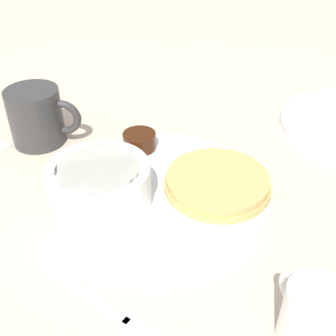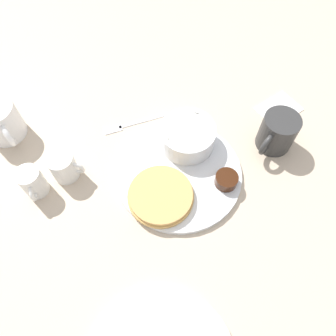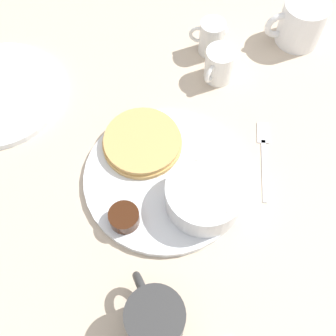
# 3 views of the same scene
# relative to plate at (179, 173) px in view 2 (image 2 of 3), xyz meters

# --- Properties ---
(ground_plane) EXTENTS (4.00, 4.00, 0.00)m
(ground_plane) POSITION_rel_plate_xyz_m (0.00, 0.00, -0.01)
(ground_plane) COLOR #C6B299
(plate) EXTENTS (0.26, 0.26, 0.01)m
(plate) POSITION_rel_plate_xyz_m (0.00, 0.00, 0.00)
(plate) COLOR white
(plate) RESTS_ON ground_plane
(pancake_stack) EXTENTS (0.13, 0.13, 0.02)m
(pancake_stack) POSITION_rel_plate_xyz_m (-0.06, -0.04, 0.01)
(pancake_stack) COLOR tan
(pancake_stack) RESTS_ON plate
(bowl) EXTENTS (0.12, 0.12, 0.05)m
(bowl) POSITION_rel_plate_xyz_m (0.05, 0.06, 0.03)
(bowl) COLOR white
(bowl) RESTS_ON plate
(syrup_cup) EXTENTS (0.05, 0.05, 0.02)m
(syrup_cup) POSITION_rel_plate_xyz_m (0.08, -0.06, 0.02)
(syrup_cup) COLOR #38190A
(syrup_cup) RESTS_ON plate
(butter_ramekin) EXTENTS (0.05, 0.05, 0.04)m
(butter_ramekin) POSITION_rel_plate_xyz_m (0.07, 0.06, 0.02)
(butter_ramekin) COLOR white
(butter_ramekin) RESTS_ON plate
(coffee_mug) EXTENTS (0.10, 0.08, 0.08)m
(coffee_mug) POSITION_rel_plate_xyz_m (0.22, -0.02, 0.04)
(coffee_mug) COLOR #333333
(coffee_mug) RESTS_ON ground_plane
(creamer_pitcher_near) EXTENTS (0.07, 0.06, 0.07)m
(creamer_pitcher_near) POSITION_rel_plate_xyz_m (-0.21, 0.10, 0.03)
(creamer_pitcher_near) COLOR white
(creamer_pitcher_near) RESTS_ON ground_plane
(creamer_pitcher_far) EXTENTS (0.05, 0.07, 0.07)m
(creamer_pitcher_far) POSITION_rel_plate_xyz_m (-0.28, 0.09, 0.03)
(creamer_pitcher_far) COLOR white
(creamer_pitcher_far) RESTS_ON ground_plane
(fork) EXTENTS (0.15, 0.03, 0.00)m
(fork) POSITION_rel_plate_xyz_m (-0.05, 0.17, -0.00)
(fork) COLOR silver
(fork) RESTS_ON ground_plane
(napkin) EXTENTS (0.11, 0.09, 0.00)m
(napkin) POSITION_rel_plate_xyz_m (0.29, 0.06, -0.00)
(napkin) COLOR white
(napkin) RESTS_ON ground_plane
(second_mug) EXTENTS (0.08, 0.12, 0.08)m
(second_mug) POSITION_rel_plate_xyz_m (-0.30, 0.26, 0.04)
(second_mug) COLOR white
(second_mug) RESTS_ON ground_plane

